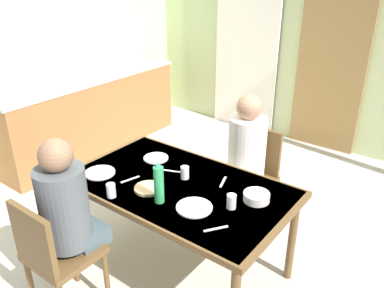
% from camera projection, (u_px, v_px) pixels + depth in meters
% --- Properties ---
extents(ground_plane, '(6.92, 6.92, 0.00)m').
position_uv_depth(ground_plane, '(157.00, 235.00, 3.35)').
color(ground_plane, '#BAB7AE').
extents(wall_back, '(4.47, 0.10, 2.74)m').
position_uv_depth(wall_back, '(301.00, 30.00, 4.70)').
color(wall_back, '#BDCD95').
rests_on(wall_back, ground_plane).
extents(wall_left, '(0.10, 3.99, 2.74)m').
position_uv_depth(wall_left, '(50.00, 34.00, 4.42)').
color(wall_left, '#BECF96').
rests_on(wall_left, ground_plane).
extents(door_wooden, '(0.80, 0.05, 2.00)m').
position_uv_depth(door_wooden, '(331.00, 67.00, 4.56)').
color(door_wooden, olive).
rests_on(door_wooden, ground_plane).
extents(curtain_panel, '(0.90, 0.03, 2.30)m').
position_uv_depth(curtain_panel, '(246.00, 43.00, 5.09)').
color(curtain_panel, white).
rests_on(curtain_panel, ground_plane).
extents(kitchen_counter, '(0.61, 2.38, 0.91)m').
position_uv_depth(kitchen_counter, '(90.00, 113.00, 4.75)').
color(kitchen_counter, '#945D33').
rests_on(kitchen_counter, ground_plane).
extents(dining_table, '(1.55, 0.92, 0.72)m').
position_uv_depth(dining_table, '(179.00, 192.00, 2.74)').
color(dining_table, brown).
rests_on(dining_table, ground_plane).
extents(chair_near_diner, '(0.40, 0.40, 0.87)m').
position_uv_depth(chair_near_diner, '(53.00, 254.00, 2.41)').
color(chair_near_diner, brown).
rests_on(chair_near_diner, ground_plane).
extents(chair_far_diner, '(0.40, 0.40, 0.87)m').
position_uv_depth(chair_far_diner, '(252.00, 173.00, 3.32)').
color(chair_far_diner, brown).
rests_on(chair_far_diner, ground_plane).
extents(person_near_diner, '(0.30, 0.37, 0.77)m').
position_uv_depth(person_near_diner, '(66.00, 205.00, 2.39)').
color(person_near_diner, '#43535A').
rests_on(person_near_diner, ground_plane).
extents(person_far_diner, '(0.30, 0.37, 0.77)m').
position_uv_depth(person_far_diner, '(246.00, 148.00, 3.10)').
color(person_far_diner, white).
rests_on(person_far_diner, ground_plane).
extents(water_bottle_green_near, '(0.06, 0.06, 0.28)m').
position_uv_depth(water_bottle_green_near, '(159.00, 184.00, 2.46)').
color(water_bottle_green_near, '#2E9F58').
rests_on(water_bottle_green_near, dining_table).
extents(serving_bowl_center, '(0.17, 0.17, 0.05)m').
position_uv_depth(serving_bowl_center, '(256.00, 197.00, 2.52)').
color(serving_bowl_center, silver).
rests_on(serving_bowl_center, dining_table).
extents(dinner_plate_near_left, '(0.22, 0.22, 0.01)m').
position_uv_depth(dinner_plate_near_left, '(100.00, 173.00, 2.85)').
color(dinner_plate_near_left, white).
rests_on(dinner_plate_near_left, dining_table).
extents(dinner_plate_near_right, '(0.19, 0.19, 0.01)m').
position_uv_depth(dinner_plate_near_right, '(156.00, 158.00, 3.06)').
color(dinner_plate_near_right, white).
rests_on(dinner_plate_near_right, dining_table).
extents(dinner_plate_far_center, '(0.23, 0.23, 0.01)m').
position_uv_depth(dinner_plate_far_center, '(194.00, 207.00, 2.45)').
color(dinner_plate_far_center, white).
rests_on(dinner_plate_far_center, dining_table).
extents(drinking_glass_by_near_diner, '(0.06, 0.06, 0.09)m').
position_uv_depth(drinking_glass_by_near_diner, '(111.00, 190.00, 2.55)').
color(drinking_glass_by_near_diner, silver).
rests_on(drinking_glass_by_near_diner, dining_table).
extents(drinking_glass_by_far_diner, '(0.06, 0.06, 0.09)m').
position_uv_depth(drinking_glass_by_far_diner, '(185.00, 173.00, 2.77)').
color(drinking_glass_by_far_diner, silver).
rests_on(drinking_glass_by_far_diner, dining_table).
extents(drinking_glass_spare_center, '(0.06, 0.06, 0.09)m').
position_uv_depth(drinking_glass_spare_center, '(231.00, 201.00, 2.44)').
color(drinking_glass_spare_center, silver).
rests_on(drinking_glass_spare_center, dining_table).
extents(bread_plate_sliced, '(0.19, 0.19, 0.02)m').
position_uv_depth(bread_plate_sliced, '(148.00, 188.00, 2.64)').
color(bread_plate_sliced, '#DBB77A').
rests_on(bread_plate_sliced, dining_table).
extents(cutlery_knife_near, '(0.06, 0.15, 0.00)m').
position_uv_depth(cutlery_knife_near, '(223.00, 182.00, 2.74)').
color(cutlery_knife_near, silver).
rests_on(cutlery_knife_near, dining_table).
extents(cutlery_fork_near, '(0.15, 0.07, 0.00)m').
position_uv_depth(cutlery_fork_near, '(170.00, 171.00, 2.88)').
color(cutlery_fork_near, silver).
rests_on(cutlery_fork_near, dining_table).
extents(cutlery_knife_far, '(0.10, 0.13, 0.00)m').
position_uv_depth(cutlery_knife_far, '(216.00, 229.00, 2.26)').
color(cutlery_knife_far, silver).
rests_on(cutlery_knife_far, dining_table).
extents(cutlery_fork_far, '(0.06, 0.15, 0.00)m').
position_uv_depth(cutlery_fork_far, '(130.00, 179.00, 2.77)').
color(cutlery_fork_far, silver).
rests_on(cutlery_fork_far, dining_table).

